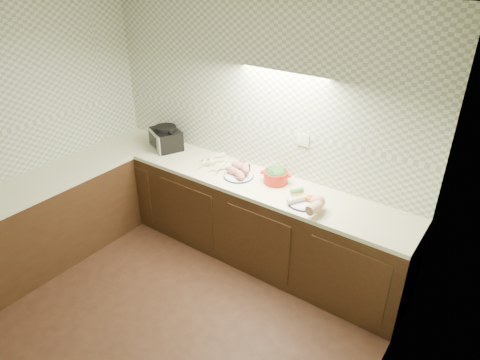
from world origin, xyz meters
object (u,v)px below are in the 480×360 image
Objects in this scene: toaster_oven at (166,138)px; onion_bowl at (243,166)px; parsnip_pile at (218,164)px; sweet_potato_plate at (239,172)px; dutch_oven at (276,175)px; veg_plate at (310,201)px.

toaster_oven is 3.02× the size of onion_bowl.
sweet_potato_plate is (0.32, -0.06, 0.02)m from parsnip_pile.
sweet_potato_plate is at bearing 177.11° from dutch_oven.
onion_bowl is at bearing 27.93° from toaster_oven.
parsnip_pile is at bearing 164.65° from dutch_oven.
parsnip_pile is 0.28m from onion_bowl.
dutch_oven reaches higher than onion_bowl.
onion_bowl reaches higher than parsnip_pile.
onion_bowl is at bearing 166.09° from veg_plate.
dutch_oven reaches higher than veg_plate.
onion_bowl is at bearing 156.94° from dutch_oven.
sweet_potato_plate is at bearing -69.40° from onion_bowl.
sweet_potato_plate is 1.01× the size of dutch_oven.
dutch_oven reaches higher than parsnip_pile.
dutch_oven is 0.51m from veg_plate.
sweet_potato_plate is 0.84m from veg_plate.
veg_plate reaches higher than sweet_potato_plate.
veg_plate reaches higher than onion_bowl.
onion_bowl is 0.35× the size of veg_plate.
veg_plate is (0.83, -0.09, -0.00)m from sweet_potato_plate.
onion_bowl is (-0.05, 0.13, -0.01)m from sweet_potato_plate.
onion_bowl is 0.49× the size of dutch_oven.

